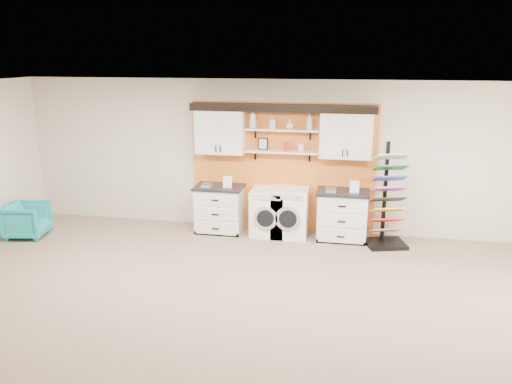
% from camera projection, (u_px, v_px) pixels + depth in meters
% --- Properties ---
extents(floor, '(10.00, 10.00, 0.00)m').
position_uv_depth(floor, '(234.00, 342.00, 5.79)').
color(floor, '#846C59').
rests_on(floor, ground).
extents(ceiling, '(10.00, 10.00, 0.00)m').
position_uv_depth(ceiling, '(230.00, 98.00, 5.04)').
color(ceiling, white).
rests_on(ceiling, wall_back).
extents(wall_back, '(10.00, 0.00, 10.00)m').
position_uv_depth(wall_back, '(283.00, 157.00, 9.20)').
color(wall_back, beige).
rests_on(wall_back, floor).
extents(accent_panel, '(3.40, 0.07, 2.40)m').
position_uv_depth(accent_panel, '(282.00, 168.00, 9.22)').
color(accent_panel, orange).
rests_on(accent_panel, wall_back).
extents(upper_cabinet_left, '(0.90, 0.35, 0.84)m').
position_uv_depth(upper_cabinet_left, '(220.00, 131.00, 9.08)').
color(upper_cabinet_left, white).
rests_on(upper_cabinet_left, wall_back).
extents(upper_cabinet_right, '(0.90, 0.35, 0.84)m').
position_uv_depth(upper_cabinet_right, '(346.00, 134.00, 8.67)').
color(upper_cabinet_right, white).
rests_on(upper_cabinet_right, wall_back).
extents(shelf_lower, '(1.32, 0.28, 0.03)m').
position_uv_depth(shelf_lower, '(281.00, 152.00, 8.98)').
color(shelf_lower, white).
rests_on(shelf_lower, wall_back).
extents(shelf_upper, '(1.32, 0.28, 0.03)m').
position_uv_depth(shelf_upper, '(282.00, 130.00, 8.87)').
color(shelf_upper, white).
rests_on(shelf_upper, wall_back).
extents(crown_molding, '(3.30, 0.41, 0.13)m').
position_uv_depth(crown_molding, '(282.00, 107.00, 8.78)').
color(crown_molding, black).
rests_on(crown_molding, wall_back).
extents(picture_frame, '(0.18, 0.02, 0.22)m').
position_uv_depth(picture_frame, '(263.00, 144.00, 9.05)').
color(picture_frame, black).
rests_on(picture_frame, shelf_lower).
extents(canister_red, '(0.11, 0.11, 0.16)m').
position_uv_depth(canister_red, '(287.00, 147.00, 8.93)').
color(canister_red, red).
rests_on(canister_red, shelf_lower).
extents(canister_cream, '(0.10, 0.10, 0.14)m').
position_uv_depth(canister_cream, '(301.00, 148.00, 8.89)').
color(canister_cream, silver).
rests_on(canister_cream, shelf_lower).
extents(base_cabinet_left, '(0.90, 0.66, 0.88)m').
position_uv_depth(base_cabinet_left, '(220.00, 209.00, 9.32)').
color(base_cabinet_left, white).
rests_on(base_cabinet_left, floor).
extents(base_cabinet_right, '(0.92, 0.66, 0.90)m').
position_uv_depth(base_cabinet_right, '(342.00, 215.00, 8.91)').
color(base_cabinet_right, white).
rests_on(base_cabinet_right, floor).
extents(washer, '(0.62, 0.71, 0.86)m').
position_uv_depth(washer, '(269.00, 212.00, 9.15)').
color(washer, white).
rests_on(washer, floor).
extents(dryer, '(0.64, 0.71, 0.89)m').
position_uv_depth(dryer, '(290.00, 212.00, 9.08)').
color(dryer, white).
rests_on(dryer, floor).
extents(sample_rack, '(0.78, 0.70, 1.80)m').
position_uv_depth(sample_rack, '(387.00, 214.00, 8.59)').
color(sample_rack, black).
rests_on(sample_rack, floor).
extents(armchair, '(0.79, 0.78, 0.63)m').
position_uv_depth(armchair, '(27.00, 220.00, 9.07)').
color(armchair, teal).
rests_on(armchair, floor).
extents(soap_bottle_a, '(0.19, 0.19, 0.34)m').
position_uv_depth(soap_bottle_a, '(253.00, 118.00, 8.92)').
color(soap_bottle_a, silver).
rests_on(soap_bottle_a, shelf_upper).
extents(soap_bottle_b, '(0.13, 0.13, 0.22)m').
position_uv_depth(soap_bottle_b, '(272.00, 122.00, 8.87)').
color(soap_bottle_b, silver).
rests_on(soap_bottle_b, shelf_upper).
extents(soap_bottle_c, '(0.19, 0.19, 0.17)m').
position_uv_depth(soap_bottle_c, '(290.00, 124.00, 8.82)').
color(soap_bottle_c, silver).
rests_on(soap_bottle_c, shelf_upper).
extents(soap_bottle_d, '(0.13, 0.13, 0.29)m').
position_uv_depth(soap_bottle_d, '(310.00, 121.00, 8.74)').
color(soap_bottle_d, silver).
rests_on(soap_bottle_d, shelf_upper).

